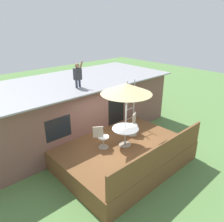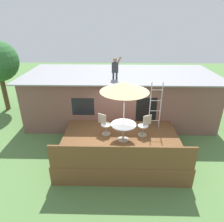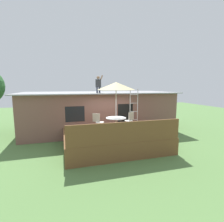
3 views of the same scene
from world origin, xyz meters
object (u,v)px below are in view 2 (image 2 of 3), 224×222
object	(u,v)px
patio_table	(123,128)
step_ladder	(155,106)
patio_chair_left	(105,124)
patio_umbrella	(125,87)
person_figure	(115,67)
patio_chair_right	(144,126)

from	to	relation	value
patio_table	step_ladder	xyz separation A→B (m)	(1.46, 1.11, 0.51)
step_ladder	patio_chair_left	distance (m)	2.44
patio_table	step_ladder	distance (m)	1.91
patio_umbrella	step_ladder	distance (m)	2.22
step_ladder	person_figure	distance (m)	2.72
person_figure	patio_chair_right	world-z (taller)	person_figure
patio_umbrella	step_ladder	world-z (taller)	patio_umbrella
patio_table	step_ladder	size ratio (longest dim) A/B	0.47
patio_table	step_ladder	world-z (taller)	step_ladder
person_figure	patio_chair_right	size ratio (longest dim) A/B	1.21
step_ladder	person_figure	bearing A→B (deg)	142.34
step_ladder	patio_chair_right	distance (m)	1.09
patio_umbrella	person_figure	world-z (taller)	person_figure
step_ladder	patio_chair_right	size ratio (longest dim) A/B	2.39
patio_table	person_figure	world-z (taller)	person_figure
patio_table	patio_chair_left	world-z (taller)	patio_chair_left
person_figure	step_ladder	bearing A→B (deg)	-37.66
step_ladder	patio_chair_left	world-z (taller)	step_ladder
patio_umbrella	patio_chair_right	xyz separation A→B (m)	(0.92, 0.42, -1.89)
patio_chair_right	patio_table	bearing A→B (deg)	-0.00
patio_umbrella	patio_chair_left	bearing A→B (deg)	148.94
patio_chair_right	person_figure	bearing A→B (deg)	-83.22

